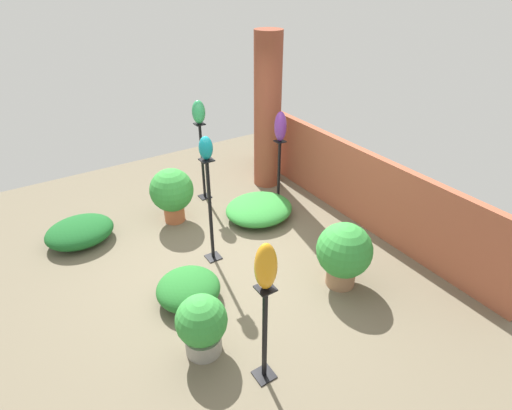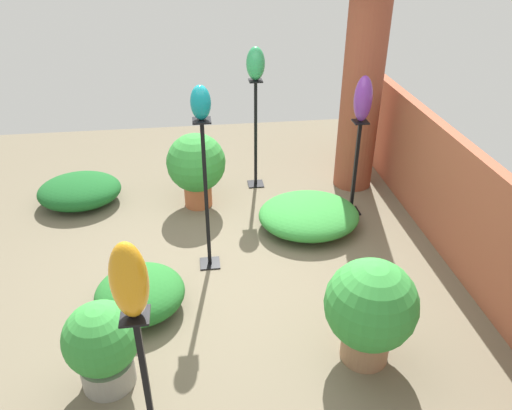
{
  "view_description": "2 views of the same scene",
  "coord_description": "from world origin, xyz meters",
  "views": [
    {
      "loc": [
        3.97,
        -2.1,
        3.6
      ],
      "look_at": [
        0.17,
        0.33,
        0.88
      ],
      "focal_mm": 28.0,
      "sensor_mm": 36.0,
      "label": 1
    },
    {
      "loc": [
        3.91,
        -0.24,
        3.07
      ],
      "look_at": [
        -0.07,
        0.28,
        0.71
      ],
      "focal_mm": 35.0,
      "sensor_mm": 36.0,
      "label": 2
    }
  ],
  "objects": [
    {
      "name": "pedestal_amber",
      "position": [
        1.83,
        -0.63,
        0.55
      ],
      "size": [
        0.2,
        0.2,
        1.2
      ],
      "color": "black",
      "rests_on": "ground"
    },
    {
      "name": "potted_plant_mid_left",
      "position": [
        -1.38,
        -0.25,
        0.53
      ],
      "size": [
        0.69,
        0.69,
        0.91
      ],
      "color": "#B25B38",
      "rests_on": "ground"
    },
    {
      "name": "pedestal_violet",
      "position": [
        -0.97,
        1.53,
        0.52
      ],
      "size": [
        0.2,
        0.2,
        1.14
      ],
      "color": "black",
      "rests_on": "ground"
    },
    {
      "name": "pedestal_teal",
      "position": [
        -0.16,
        -0.18,
        0.71
      ],
      "size": [
        0.2,
        0.2,
        1.54
      ],
      "color": "black",
      "rests_on": "ground"
    },
    {
      "name": "brick_pillar",
      "position": [
        -1.67,
        1.76,
        1.37
      ],
      "size": [
        0.48,
        0.48,
        2.74
      ],
      "primitive_type": "cylinder",
      "color": "brown",
      "rests_on": "ground"
    },
    {
      "name": "potted_plant_walkway_edge",
      "position": [
        1.21,
        0.98,
        0.5
      ],
      "size": [
        0.71,
        0.71,
        0.89
      ],
      "color": "#936B4C",
      "rests_on": "ground"
    },
    {
      "name": "art_vase_amber",
      "position": [
        1.83,
        -0.63,
        1.43
      ],
      "size": [
        0.19,
        0.2,
        0.47
      ],
      "primitive_type": "ellipsoid",
      "color": "orange",
      "rests_on": "pedestal_amber"
    },
    {
      "name": "foliage_bed_west",
      "position": [
        0.42,
        -0.82,
        0.17
      ],
      "size": [
        0.8,
        0.79,
        0.35
      ],
      "primitive_type": "ellipsoid",
      "color": "#236B28",
      "rests_on": "ground"
    },
    {
      "name": "art_vase_jade",
      "position": [
        -1.8,
        0.5,
        1.58
      ],
      "size": [
        0.21,
        0.22,
        0.39
      ],
      "primitive_type": "ellipsoid",
      "color": "#2D9356",
      "rests_on": "pedestal_jade"
    },
    {
      "name": "brick_wall_back",
      "position": [
        0.0,
        2.26,
        0.61
      ],
      "size": [
        5.6,
        0.12,
        1.22
      ],
      "primitive_type": "cube",
      "color": "#9E5138",
      "rests_on": "ground"
    },
    {
      "name": "foliage_bed_east",
      "position": [
        -0.71,
        0.96,
        0.16
      ],
      "size": [
        1.0,
        1.13,
        0.32
      ],
      "primitive_type": "ellipsoid",
      "color": "#338C38",
      "rests_on": "ground"
    },
    {
      "name": "ground_plane",
      "position": [
        0.0,
        0.0,
        0.0
      ],
      "size": [
        8.0,
        8.0,
        0.0
      ],
      "primitive_type": "plane",
      "color": "#6B604C"
    },
    {
      "name": "art_vase_violet",
      "position": [
        -0.97,
        1.53,
        1.38
      ],
      "size": [
        0.21,
        0.19,
        0.49
      ],
      "primitive_type": "ellipsoid",
      "color": "#6B2D8C",
      "rests_on": "pedestal_violet"
    },
    {
      "name": "pedestal_jade",
      "position": [
        -1.8,
        0.5,
        0.64
      ],
      "size": [
        0.2,
        0.2,
        1.38
      ],
      "color": "black",
      "rests_on": "ground"
    },
    {
      "name": "potted_plant_mid_right",
      "position": [
        1.21,
        -1.0,
        0.39
      ],
      "size": [
        0.55,
        0.55,
        0.72
      ],
      "color": "gray",
      "rests_on": "ground"
    },
    {
      "name": "art_vase_teal",
      "position": [
        -0.16,
        -0.18,
        1.69
      ],
      "size": [
        0.17,
        0.18,
        0.3
      ],
      "primitive_type": "ellipsoid",
      "color": "#0F727A",
      "rests_on": "pedestal_teal"
    },
    {
      "name": "foliage_bed_center",
      "position": [
        -1.61,
        -1.67,
        0.17
      ],
      "size": [
        0.86,
        0.98,
        0.33
      ],
      "primitive_type": "ellipsoid",
      "color": "#195923",
      "rests_on": "ground"
    }
  ]
}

